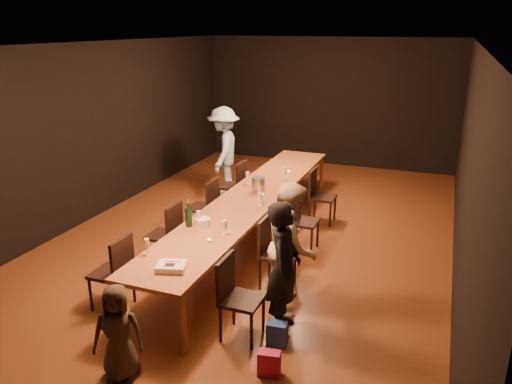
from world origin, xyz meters
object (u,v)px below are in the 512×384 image
(table, at_px, (251,199))
(chair_left_1, at_px, (163,234))
(birthday_cake, at_px, (171,267))
(champagne_bottle, at_px, (189,213))
(chair_right_0, at_px, (242,299))
(chair_right_3, at_px, (323,197))
(chair_right_1, at_px, (278,254))
(woman_birthday, at_px, (284,268))
(plate_stack, at_px, (203,222))
(chair_right_2, at_px, (304,221))
(child, at_px, (118,332))
(man_blue, at_px, (224,150))
(chair_left_0, at_px, (111,272))
(chair_left_2, at_px, (202,207))
(woman_tan, at_px, (292,246))
(chair_left_3, at_px, (232,186))
(ice_bucket, at_px, (258,184))

(table, xyz_separation_m, chair_left_1, (-0.85, -1.20, -0.24))
(birthday_cake, distance_m, champagne_bottle, 1.23)
(chair_right_0, relative_size, chair_right_3, 1.00)
(chair_right_1, distance_m, chair_right_3, 2.40)
(woman_birthday, xyz_separation_m, plate_stack, (-1.37, 0.78, 0.04))
(woman_birthday, height_order, plate_stack, woman_birthday)
(chair_right_2, relative_size, champagne_bottle, 2.51)
(child, xyz_separation_m, champagne_bottle, (-0.32, 2.02, 0.44))
(champagne_bottle, bearing_deg, man_blue, 107.53)
(chair_left_0, bearing_deg, chair_left_2, 0.00)
(woman_birthday, bearing_deg, chair_left_2, 33.62)
(table, xyz_separation_m, plate_stack, (-0.15, -1.34, 0.10))
(table, bearing_deg, woman_tan, -53.70)
(chair_left_1, xyz_separation_m, champagne_bottle, (0.53, -0.20, 0.47))
(chair_left_1, bearing_deg, champagne_bottle, -110.95)
(man_blue, distance_m, child, 5.73)
(chair_left_3, bearing_deg, woman_tan, -144.13)
(table, distance_m, birthday_cake, 2.56)
(chair_right_1, relative_size, chair_left_2, 1.00)
(ice_bucket, bearing_deg, chair_right_1, -60.61)
(woman_birthday, relative_size, man_blue, 0.88)
(woman_birthday, bearing_deg, chair_left_3, 21.21)
(chair_right_1, xyz_separation_m, chair_left_2, (-1.70, 1.20, 0.00))
(chair_right_3, distance_m, chair_left_0, 3.98)
(table, distance_m, chair_right_3, 1.49)
(chair_right_1, distance_m, ice_bucket, 1.74)
(woman_birthday, bearing_deg, man_blue, 21.29)
(chair_left_0, relative_size, plate_stack, 4.78)
(table, distance_m, woman_birthday, 2.44)
(chair_right_1, height_order, chair_left_1, same)
(plate_stack, bearing_deg, table, 83.55)
(woman_tan, bearing_deg, chair_right_2, -0.65)
(chair_right_1, xyz_separation_m, chair_right_3, (0.00, 2.40, 0.00))
(chair_left_0, xyz_separation_m, woman_birthday, (2.07, 0.28, 0.30))
(chair_right_2, height_order, chair_right_3, same)
(woman_birthday, bearing_deg, champagne_bottle, 54.40)
(birthday_cake, bearing_deg, chair_left_3, 87.32)
(chair_right_0, bearing_deg, chair_right_1, 180.00)
(chair_right_1, height_order, woman_tan, woman_tan)
(chair_right_2, distance_m, chair_left_0, 2.94)
(chair_right_3, relative_size, ice_bucket, 4.11)
(chair_right_0, height_order, chair_right_1, same)
(chair_right_0, xyz_separation_m, chair_left_3, (-1.70, 3.60, 0.00))
(chair_right_0, bearing_deg, chair_left_1, -125.22)
(chair_right_1, height_order, champagne_bottle, champagne_bottle)
(chair_left_3, bearing_deg, chair_right_0, -154.72)
(man_blue, xyz_separation_m, child, (1.43, -5.54, -0.38))
(table, height_order, chair_left_3, chair_left_3)
(table, relative_size, child, 6.08)
(chair_right_1, height_order, plate_stack, chair_right_1)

